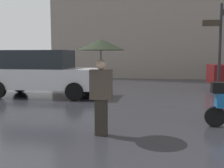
# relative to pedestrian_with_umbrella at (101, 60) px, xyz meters

# --- Properties ---
(pedestrian_with_umbrella) EXTENTS (0.95, 0.95, 1.92)m
(pedestrian_with_umbrella) POSITION_rel_pedestrian_with_umbrella_xyz_m (0.00, 0.00, 0.00)
(pedestrian_with_umbrella) COLOR #2A241E
(pedestrian_with_umbrella) RESTS_ON ground
(parked_car_left) EXTENTS (4.58, 1.86, 1.79)m
(parked_car_left) POSITION_rel_pedestrian_with_umbrella_xyz_m (-3.33, 4.65, -0.60)
(parked_car_left) COLOR silver
(parked_car_left) RESTS_ON ground
(street_signpost) EXTENTS (1.08, 0.08, 3.09)m
(street_signpost) POSITION_rel_pedestrian_with_umbrella_xyz_m (2.90, 3.13, 0.35)
(street_signpost) COLOR black
(street_signpost) RESTS_ON ground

